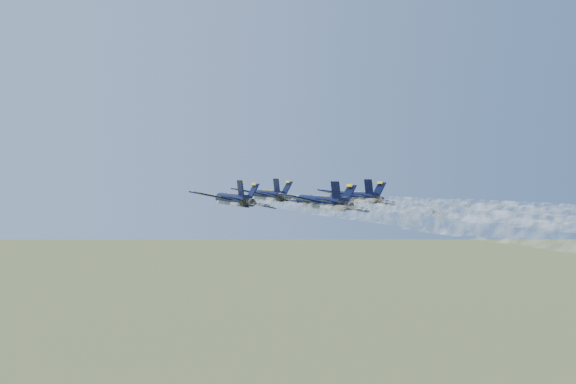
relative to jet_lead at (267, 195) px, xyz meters
name	(u,v)px	position (x,y,z in m)	size (l,w,h in m)	color
jet_lead	(267,195)	(0.00, 0.00, 0.00)	(14.39, 18.74, 4.74)	black
jet_left	(232,200)	(-11.39, -12.21, 0.00)	(14.39, 18.74, 4.74)	black
jet_right	(354,197)	(10.93, -12.78, 0.00)	(14.39, 18.74, 4.74)	black
jet_slot	(320,202)	(-2.45, -25.57, 0.00)	(14.39, 18.74, 4.74)	black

